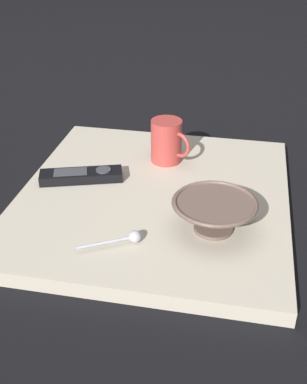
% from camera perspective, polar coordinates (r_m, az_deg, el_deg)
% --- Properties ---
extents(ground_plane, '(6.00, 6.00, 0.00)m').
position_cam_1_polar(ground_plane, '(1.07, 0.03, -1.52)').
color(ground_plane, black).
extents(table, '(0.62, 0.57, 0.03)m').
position_cam_1_polar(table, '(1.07, 0.03, -0.81)').
color(table, '#B7AD99').
rests_on(table, ground).
extents(cereal_bowl, '(0.16, 0.16, 0.06)m').
position_cam_1_polar(cereal_bowl, '(0.93, 7.14, -2.52)').
color(cereal_bowl, brown).
rests_on(cereal_bowl, table).
extents(coffee_mug, '(0.08, 0.10, 0.10)m').
position_cam_1_polar(coffee_mug, '(1.17, 1.46, 5.98)').
color(coffee_mug, '#A53833').
rests_on(coffee_mug, table).
extents(teaspoon, '(0.07, 0.11, 0.02)m').
position_cam_1_polar(teaspoon, '(0.90, -2.88, -5.41)').
color(teaspoon, '#A3A5B2').
rests_on(teaspoon, table).
extents(tv_remote_near, '(0.10, 0.19, 0.02)m').
position_cam_1_polar(tv_remote_near, '(1.11, -8.45, 1.91)').
color(tv_remote_near, black).
rests_on(tv_remote_near, table).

